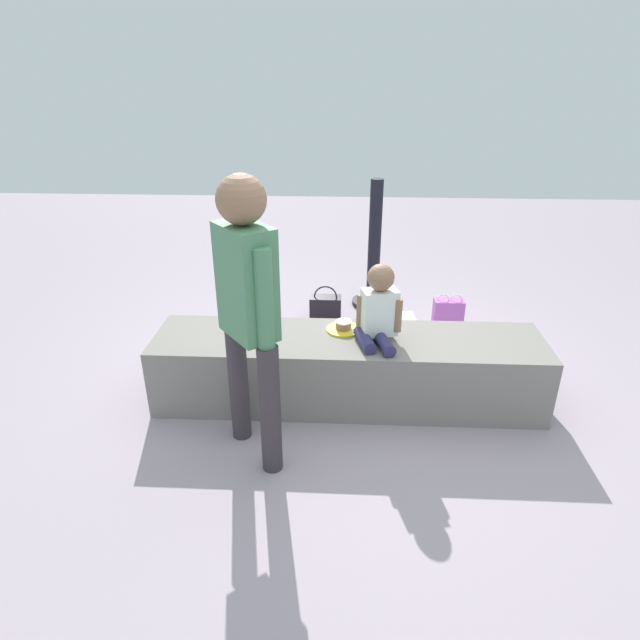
{
  "coord_description": "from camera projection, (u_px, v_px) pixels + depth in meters",
  "views": [
    {
      "loc": [
        -0.03,
        -2.95,
        1.96
      ],
      "look_at": [
        -0.16,
        -0.28,
        0.69
      ],
      "focal_mm": 30.05,
      "sensor_mm": 36.0,
      "label": 1
    }
  ],
  "objects": [
    {
      "name": "party_cup_red",
      "position": [
        260.0,
        323.0,
        4.4
      ],
      "size": [
        0.08,
        0.08,
        0.11
      ],
      "primitive_type": "cylinder",
      "color": "red",
      "rests_on": "ground_plane"
    },
    {
      "name": "cake_plate",
      "position": [
        344.0,
        327.0,
        3.4
      ],
      "size": [
        0.22,
        0.22,
        0.07
      ],
      "color": "yellow",
      "rests_on": "concrete_ledge"
    },
    {
      "name": "concrete_ledge",
      "position": [
        348.0,
        369.0,
        3.41
      ],
      "size": [
        2.42,
        0.56,
        0.44
      ],
      "primitive_type": "cube",
      "color": "gray",
      "rests_on": "ground_plane"
    },
    {
      "name": "water_bottle_near_gift",
      "position": [
        205.0,
        348.0,
        3.94
      ],
      "size": [
        0.07,
        0.07,
        0.19
      ],
      "color": "silver",
      "rests_on": "ground_plane"
    },
    {
      "name": "cake_box_white",
      "position": [
        394.0,
        326.0,
        4.33
      ],
      "size": [
        0.36,
        0.32,
        0.13
      ],
      "primitive_type": "cube",
      "rotation": [
        0.0,
        0.0,
        0.1
      ],
      "color": "white",
      "rests_on": "ground_plane"
    },
    {
      "name": "ground_plane",
      "position": [
        347.0,
        398.0,
        3.5
      ],
      "size": [
        12.0,
        12.0,
        0.0
      ],
      "primitive_type": "plane",
      "color": "#A292A0"
    },
    {
      "name": "gift_bag",
      "position": [
        447.0,
        319.0,
        4.2
      ],
      "size": [
        0.23,
        0.13,
        0.38
      ],
      "color": "#B259BF",
      "rests_on": "ground_plane"
    },
    {
      "name": "railing_post",
      "position": [
        374.0,
        260.0,
        4.71
      ],
      "size": [
        0.36,
        0.36,
        1.13
      ],
      "color": "black",
      "rests_on": "ground_plane"
    },
    {
      "name": "adult_standing",
      "position": [
        248.0,
        300.0,
        2.63
      ],
      "size": [
        0.34,
        0.38,
        1.54
      ],
      "color": "#363035",
      "rests_on": "ground_plane"
    },
    {
      "name": "child_seated",
      "position": [
        379.0,
        308.0,
        3.19
      ],
      "size": [
        0.29,
        0.34,
        0.48
      ],
      "color": "navy",
      "rests_on": "concrete_ledge"
    },
    {
      "name": "handbag_black_leather",
      "position": [
        325.0,
        308.0,
        4.52
      ],
      "size": [
        0.26,
        0.14,
        0.32
      ],
      "color": "black",
      "rests_on": "ground_plane"
    }
  ]
}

